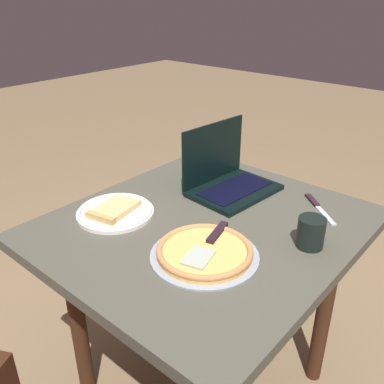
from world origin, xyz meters
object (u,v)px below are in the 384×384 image
at_px(laptop, 227,177).
at_px(drink_cup, 311,232).
at_px(table_knife, 317,206).
at_px(dining_table, 205,249).
at_px(pizza_plate, 115,211).
at_px(pizza_tray, 205,252).

xyz_separation_m(laptop, drink_cup, (0.15, 0.42, -0.00)).
bearing_deg(table_knife, dining_table, -34.37).
xyz_separation_m(pizza_plate, drink_cup, (-0.26, 0.59, 0.03)).
height_order(pizza_tray, drink_cup, drink_cup).
relative_size(laptop, pizza_tray, 1.07).
bearing_deg(dining_table, laptop, -159.29).
distance_m(laptop, table_knife, 0.34).
xyz_separation_m(dining_table, pizza_plate, (0.16, -0.26, 0.12)).
height_order(dining_table, drink_cup, drink_cup).
bearing_deg(drink_cup, pizza_plate, -66.39).
xyz_separation_m(pizza_plate, table_knife, (-0.51, 0.50, -0.01)).
bearing_deg(drink_cup, laptop, -109.77).
relative_size(dining_table, table_knife, 5.58).
xyz_separation_m(laptop, table_knife, (-0.10, 0.33, -0.05)).
distance_m(table_knife, drink_cup, 0.27).
relative_size(dining_table, drink_cup, 10.57).
xyz_separation_m(laptop, pizza_plate, (0.41, -0.17, -0.04)).
distance_m(pizza_plate, table_knife, 0.71).
relative_size(pizza_plate, table_knife, 1.47).
height_order(laptop, drink_cup, laptop).
bearing_deg(laptop, table_knife, 106.58).
bearing_deg(pizza_plate, pizza_tray, 91.61).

